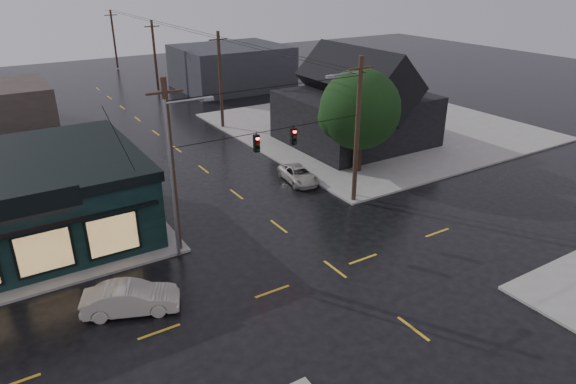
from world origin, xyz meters
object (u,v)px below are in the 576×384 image
corner_tree (360,110)px  sedan_cream (131,298)px  utility_pole_ne (353,201)px  utility_pole_nw (180,250)px  suv_silver (299,175)px

corner_tree → sedan_cream: bearing=-157.4°
utility_pole_ne → sedan_cream: bearing=-165.7°
utility_pole_nw → corner_tree: bearing=14.6°
suv_silver → utility_pole_ne: bearing=-68.1°
corner_tree → suv_silver: corner_tree is taller
utility_pole_nw → sedan_cream: size_ratio=2.25×
corner_tree → utility_pole_ne: (-3.83, -4.37, -5.17)m
sedan_cream → suv_silver: size_ratio=1.07×
corner_tree → sedan_cream: (-20.91, -8.71, -4.42)m
sedan_cream → suv_silver: 18.35m
utility_pole_ne → suv_silver: 5.30m
utility_pole_ne → sedan_cream: size_ratio=2.25×
corner_tree → suv_silver: (-5.16, 0.72, -4.58)m
suv_silver → utility_pole_nw: bearing=-149.2°
corner_tree → suv_silver: 6.94m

